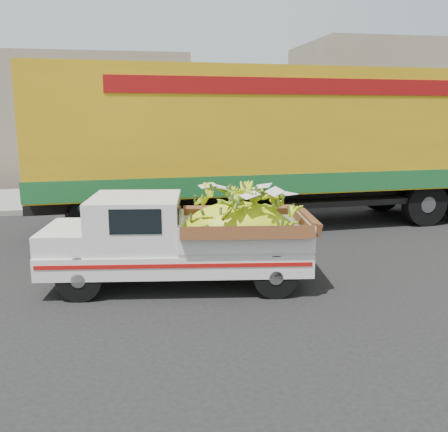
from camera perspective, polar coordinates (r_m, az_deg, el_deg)
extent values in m
plane|color=black|center=(9.04, -1.58, -6.22)|extent=(100.00, 100.00, 0.00)
cube|color=gray|center=(14.71, -5.14, 1.07)|extent=(60.00, 0.25, 0.15)
cube|color=gray|center=(16.77, -5.82, 2.36)|extent=(60.00, 4.00, 0.14)
cube|color=gray|center=(27.96, 23.23, 11.26)|extent=(14.00, 6.00, 6.00)
cylinder|color=black|center=(7.85, -16.19, -6.92)|extent=(0.70, 0.29, 0.68)
cylinder|color=black|center=(9.07, -14.29, -4.29)|extent=(0.70, 0.29, 0.68)
cylinder|color=black|center=(7.71, 5.87, -6.84)|extent=(0.70, 0.29, 0.68)
cylinder|color=black|center=(8.95, 4.65, -4.17)|extent=(0.70, 0.29, 0.68)
cube|color=silver|center=(8.21, -5.39, -4.50)|extent=(4.38, 2.08, 0.35)
cube|color=#A50F0C|center=(7.46, -5.67, -5.72)|extent=(4.09, 0.57, 0.06)
cube|color=silver|center=(8.60, -19.35, -5.05)|extent=(0.29, 1.49, 0.13)
cube|color=silver|center=(8.39, -17.29, -2.27)|extent=(0.95, 1.52, 0.32)
cube|color=silver|center=(8.13, -10.04, -0.60)|extent=(1.58, 1.64, 0.81)
cube|color=black|center=(7.37, -10.11, -0.66)|extent=(0.76, 0.11, 0.38)
cube|color=silver|center=(8.13, 2.16, -1.69)|extent=(2.25, 1.79, 0.46)
ellipsoid|color=yellow|center=(8.14, 1.52, -2.34)|extent=(2.01, 1.46, 1.15)
cylinder|color=black|center=(15.74, 21.28, 2.77)|extent=(1.12, 0.38, 1.10)
cylinder|color=black|center=(13.44, 21.94, 1.31)|extent=(1.12, 0.38, 1.10)
cylinder|color=black|center=(15.09, 17.54, 2.67)|extent=(1.12, 0.38, 1.10)
cylinder|color=black|center=(10.94, -14.54, -0.44)|extent=(1.12, 0.38, 1.10)
cylinder|color=black|center=(12.90, -14.48, 1.38)|extent=(1.12, 0.38, 1.10)
cube|color=black|center=(12.64, 6.29, 2.53)|extent=(12.04, 1.71, 0.36)
cube|color=gold|center=(12.48, 6.46, 9.80)|extent=(11.89, 3.20, 2.84)
cube|color=#1A5C29|center=(12.58, 6.33, 4.47)|extent=(11.95, 3.22, 0.45)
cube|color=maroon|center=(11.32, 8.85, 14.46)|extent=(8.39, 0.52, 0.35)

